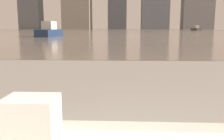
{
  "coord_description": "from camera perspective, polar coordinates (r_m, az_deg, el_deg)",
  "views": [
    {
      "loc": [
        0.21,
        -0.13,
        0.95
      ],
      "look_at": [
        0.1,
        2.14,
        0.56
      ],
      "focal_mm": 40.0,
      "sensor_mm": 36.0,
      "label": 1
    }
  ],
  "objects": [
    {
      "name": "harbor_boat_0",
      "position": [
        75.89,
        18.68,
        8.94
      ],
      "size": [
        2.12,
        4.29,
        1.54
      ],
      "color": "#4C4C51",
      "rests_on": "harbor_water"
    },
    {
      "name": "harbor_boat_3",
      "position": [
        26.38,
        -14.12,
        8.59
      ],
      "size": [
        1.84,
        4.23,
        1.54
      ],
      "color": "navy",
      "rests_on": "harbor_water"
    },
    {
      "name": "towel_stack",
      "position": [
        1.2,
        -17.99,
        -9.66
      ],
      "size": [
        0.23,
        0.19,
        0.16
      ],
      "color": "silver",
      "rests_on": "bathtub"
    },
    {
      "name": "harbor_water",
      "position": [
        62.14,
        2.47,
        8.87
      ],
      "size": [
        180.0,
        110.0,
        0.01
      ],
      "color": "gray",
      "rests_on": "ground_plane"
    }
  ]
}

